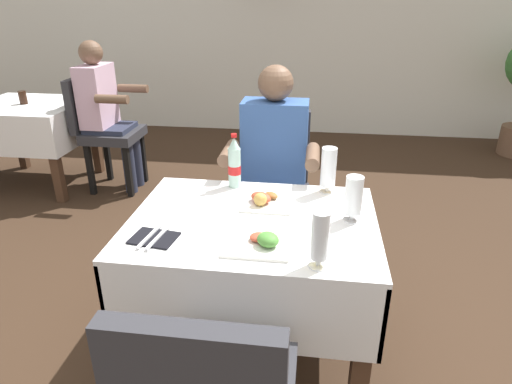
# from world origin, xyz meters

# --- Properties ---
(ground_plane) EXTENTS (11.00, 11.00, 0.00)m
(ground_plane) POSITION_xyz_m (0.00, 0.00, 0.00)
(ground_plane) COLOR #382619
(back_wall) EXTENTS (11.00, 0.12, 2.75)m
(back_wall) POSITION_xyz_m (0.00, 4.02, 1.37)
(back_wall) COLOR silver
(back_wall) RESTS_ON ground
(main_dining_table) EXTENTS (1.03, 0.79, 0.73)m
(main_dining_table) POSITION_xyz_m (-0.11, 0.11, 0.55)
(main_dining_table) COLOR white
(main_dining_table) RESTS_ON ground
(chair_far_diner_seat) EXTENTS (0.44, 0.50, 0.97)m
(chair_far_diner_seat) POSITION_xyz_m (-0.11, 0.90, 0.55)
(chair_far_diner_seat) COLOR #2D2D33
(chair_far_diner_seat) RESTS_ON ground
(seated_diner_far) EXTENTS (0.50, 0.46, 1.26)m
(seated_diner_far) POSITION_xyz_m (-0.09, 0.79, 0.71)
(seated_diner_far) COLOR #282D42
(seated_diner_far) RESTS_ON ground
(plate_near_camera) EXTENTS (0.25, 0.25, 0.06)m
(plate_near_camera) POSITION_xyz_m (-0.05, -0.09, 0.75)
(plate_near_camera) COLOR white
(plate_near_camera) RESTS_ON main_dining_table
(plate_far_diner) EXTENTS (0.22, 0.22, 0.07)m
(plate_far_diner) POSITION_xyz_m (-0.08, 0.26, 0.76)
(plate_far_diner) COLOR white
(plate_far_diner) RESTS_ON main_dining_table
(beer_glass_left) EXTENTS (0.07, 0.07, 0.20)m
(beer_glass_left) POSITION_xyz_m (0.30, 0.15, 0.84)
(beer_glass_left) COLOR white
(beer_glass_left) RESTS_ON main_dining_table
(beer_glass_middle) EXTENTS (0.07, 0.07, 0.21)m
(beer_glass_middle) POSITION_xyz_m (0.16, -0.21, 0.85)
(beer_glass_middle) COLOR white
(beer_glass_middle) RESTS_ON main_dining_table
(beer_glass_right) EXTENTS (0.07, 0.07, 0.22)m
(beer_glass_right) POSITION_xyz_m (0.20, 0.43, 0.85)
(beer_glass_right) COLOR white
(beer_glass_right) RESTS_ON main_dining_table
(cola_bottle_primary) EXTENTS (0.06, 0.06, 0.27)m
(cola_bottle_primary) POSITION_xyz_m (-0.25, 0.44, 0.85)
(cola_bottle_primary) COLOR silver
(cola_bottle_primary) RESTS_ON main_dining_table
(napkin_cutlery_set) EXTENTS (0.19, 0.20, 0.01)m
(napkin_cutlery_set) POSITION_xyz_m (-0.46, -0.10, 0.74)
(napkin_cutlery_set) COLOR black
(napkin_cutlery_set) RESTS_ON main_dining_table
(background_dining_table) EXTENTS (0.90, 0.81, 0.73)m
(background_dining_table) POSITION_xyz_m (-2.33, 1.96, 0.55)
(background_dining_table) COLOR white
(background_dining_table) RESTS_ON ground
(background_chair_right) EXTENTS (0.50, 0.44, 0.97)m
(background_chair_right) POSITION_xyz_m (-1.67, 1.96, 0.55)
(background_chair_right) COLOR #2D2D33
(background_chair_right) RESTS_ON ground
(background_patron) EXTENTS (0.46, 0.50, 1.26)m
(background_patron) POSITION_xyz_m (-1.62, 1.96, 0.71)
(background_patron) COLOR #282D42
(background_patron) RESTS_ON ground
(background_table_tumbler) EXTENTS (0.06, 0.06, 0.11)m
(background_table_tumbler) POSITION_xyz_m (-2.34, 1.95, 0.79)
(background_table_tumbler) COLOR black
(background_table_tumbler) RESTS_ON background_dining_table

